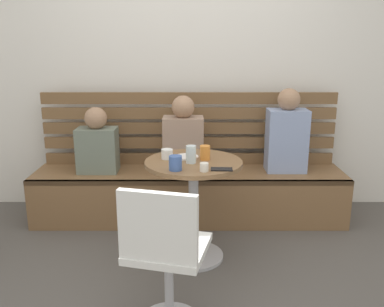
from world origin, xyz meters
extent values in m
plane|color=#514C47|center=(0.00, 0.00, 0.00)|extent=(8.00, 8.00, 0.00)
cube|color=silver|center=(0.00, 1.64, 1.45)|extent=(5.20, 0.10, 2.90)
cube|color=brown|center=(0.00, 1.20, 0.22)|extent=(2.70, 0.52, 0.44)
cube|color=brown|center=(0.00, 0.96, 0.42)|extent=(2.70, 0.04, 0.04)
cube|color=brown|center=(0.00, 1.44, 0.49)|extent=(2.65, 0.04, 0.10)
cube|color=brown|center=(0.00, 1.44, 0.64)|extent=(2.65, 0.04, 0.10)
cube|color=brown|center=(0.00, 1.44, 0.78)|extent=(2.65, 0.04, 0.10)
cube|color=brown|center=(0.00, 1.44, 0.92)|extent=(2.65, 0.04, 0.10)
cube|color=brown|center=(0.00, 1.44, 1.05)|extent=(2.65, 0.04, 0.10)
cylinder|color=#ADADB2|center=(0.04, 0.50, 0.01)|extent=(0.44, 0.44, 0.02)
cylinder|color=#ADADB2|center=(0.04, 0.50, 0.37)|extent=(0.07, 0.07, 0.69)
cylinder|color=brown|center=(0.04, 0.50, 0.72)|extent=(0.68, 0.68, 0.03)
cylinder|color=#ADADB2|center=(-0.10, -0.25, 0.23)|extent=(0.05, 0.05, 0.45)
cube|color=white|center=(-0.10, -0.25, 0.47)|extent=(0.48, 0.48, 0.04)
cube|color=white|center=(-0.14, -0.41, 0.67)|extent=(0.40, 0.13, 0.36)
cube|color=#8C9EC6|center=(0.84, 1.23, 0.71)|extent=(0.34, 0.22, 0.54)
sphere|color=#A37A5B|center=(0.84, 1.23, 1.07)|extent=(0.19, 0.19, 0.19)
cube|color=#9E7F6B|center=(-0.05, 1.17, 0.68)|extent=(0.34, 0.22, 0.49)
sphere|color=#A37A5B|center=(-0.05, 1.17, 1.01)|extent=(0.19, 0.19, 0.19)
cube|color=slate|center=(-0.79, 1.21, 0.63)|extent=(0.34, 0.22, 0.39)
sphere|color=#A37A5B|center=(-0.79, 1.21, 0.91)|extent=(0.19, 0.19, 0.19)
cylinder|color=silver|center=(0.10, 0.26, 0.77)|extent=(0.06, 0.06, 0.05)
cylinder|color=orange|center=(0.12, 0.54, 0.79)|extent=(0.07, 0.07, 0.10)
cylinder|color=silver|center=(0.02, 0.45, 0.80)|extent=(0.07, 0.07, 0.12)
cylinder|color=white|center=(-0.15, 0.55, 0.78)|extent=(0.08, 0.08, 0.07)
cylinder|color=#3D5B9E|center=(-0.08, 0.29, 0.79)|extent=(0.08, 0.08, 0.09)
cylinder|color=white|center=(-0.01, 0.58, 0.75)|extent=(0.17, 0.17, 0.01)
cube|color=black|center=(0.22, 0.29, 0.74)|extent=(0.14, 0.08, 0.01)
camera|label=1|loc=(0.03, -2.25, 1.53)|focal=38.69mm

